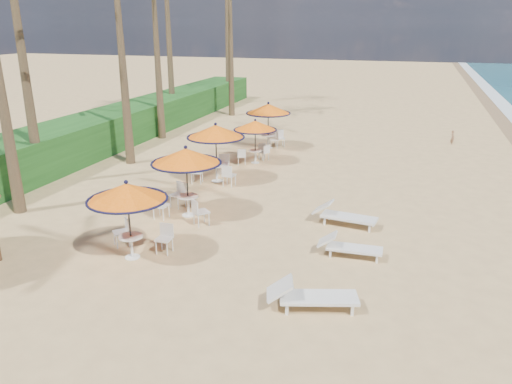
% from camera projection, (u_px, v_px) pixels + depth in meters
% --- Properties ---
extents(ground, '(160.00, 160.00, 0.00)m').
position_uv_depth(ground, '(304.00, 279.00, 13.17)').
color(ground, tan).
rests_on(ground, ground).
extents(scrub_hedge, '(3.00, 40.00, 1.80)m').
position_uv_depth(scrub_hedge, '(101.00, 131.00, 26.65)').
color(scrub_hedge, '#194716').
rests_on(scrub_hedge, ground).
extents(station_0, '(2.25, 2.25, 2.35)m').
position_uv_depth(station_0, '(129.00, 198.00, 13.86)').
color(station_0, black).
rests_on(station_0, ground).
extents(station_1, '(2.42, 2.42, 2.52)m').
position_uv_depth(station_1, '(185.00, 165.00, 16.90)').
color(station_1, black).
rests_on(station_1, ground).
extents(station_2, '(2.43, 2.43, 2.53)m').
position_uv_depth(station_2, '(216.00, 139.00, 20.67)').
color(station_2, black).
rests_on(station_2, ground).
extents(station_3, '(2.06, 2.06, 2.14)m').
position_uv_depth(station_3, '(255.00, 131.00, 23.57)').
color(station_3, black).
rests_on(station_3, ground).
extents(station_4, '(2.38, 2.38, 2.48)m').
position_uv_depth(station_4, '(269.00, 114.00, 26.35)').
color(station_4, black).
rests_on(station_4, ground).
extents(lounger_near, '(2.25, 1.26, 0.77)m').
position_uv_depth(lounger_near, '(309.00, 295.00, 11.70)').
color(lounger_near, silver).
rests_on(lounger_near, ground).
extents(lounger_mid, '(1.87, 0.64, 0.66)m').
position_uv_depth(lounger_mid, '(348.00, 246.00, 14.38)').
color(lounger_mid, silver).
rests_on(lounger_mid, ground).
extents(lounger_far, '(2.19, 0.93, 0.76)m').
position_uv_depth(lounger_far, '(343.00, 215.00, 16.59)').
color(lounger_far, silver).
rests_on(lounger_far, ground).
extents(person, '(0.28, 0.35, 0.85)m').
position_uv_depth(person, '(453.00, 137.00, 27.53)').
color(person, '#946A4B').
rests_on(person, ground).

